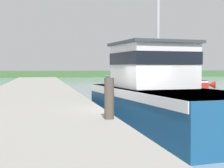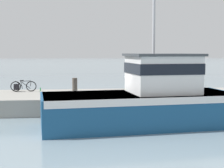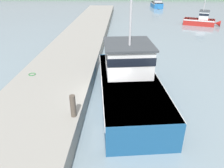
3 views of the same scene
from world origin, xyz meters
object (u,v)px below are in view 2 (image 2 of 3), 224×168
bicycle_touring (21,86)px  fishing_boat_main (149,99)px  mooring_post (75,88)px  water_bottle_on_curb (40,89)px

bicycle_touring → fishing_boat_main: bearing=44.9°
fishing_boat_main → mooring_post: size_ratio=9.53×
bicycle_touring → mooring_post: size_ratio=1.43×
bicycle_touring → mooring_post: mooring_post is taller
mooring_post → bicycle_touring: bearing=-137.7°
fishing_boat_main → mooring_post: bearing=-134.6°
fishing_boat_main → bicycle_touring: fishing_boat_main is taller
fishing_boat_main → water_bottle_on_curb: bearing=-146.3°
bicycle_touring → water_bottle_on_curb: 1.27m
bicycle_touring → mooring_post: bearing=40.3°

